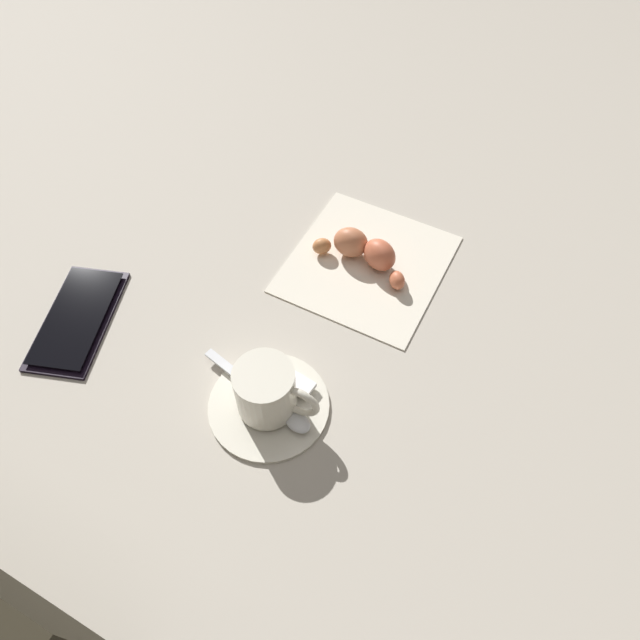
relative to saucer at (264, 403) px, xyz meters
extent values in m
plane|color=#B1A899|center=(0.10, 0.00, 0.00)|extent=(1.80, 1.80, 0.00)
cylinder|color=beige|center=(0.00, 0.00, 0.00)|extent=(0.12, 0.12, 0.01)
cylinder|color=beige|center=(0.00, 0.00, 0.03)|extent=(0.06, 0.06, 0.06)
cylinder|color=black|center=(0.00, 0.00, 0.04)|extent=(0.05, 0.05, 0.00)
torus|color=beige|center=(0.00, -0.04, 0.03)|extent=(0.01, 0.04, 0.04)
cube|color=silver|center=(0.01, 0.03, 0.01)|extent=(0.04, 0.11, 0.00)
ellipsoid|color=silver|center=(-0.01, -0.04, 0.01)|extent=(0.03, 0.03, 0.01)
cube|color=white|center=(0.03, -0.01, 0.01)|extent=(0.03, 0.06, 0.01)
cube|color=silver|center=(0.21, -0.03, 0.00)|extent=(0.19, 0.18, 0.00)
ellipsoid|color=#C86644|center=(0.19, -0.07, 0.01)|extent=(0.03, 0.03, 0.02)
ellipsoid|color=#C86444|center=(0.21, -0.04, 0.02)|extent=(0.04, 0.05, 0.04)
ellipsoid|color=#BF704B|center=(0.22, -0.01, 0.02)|extent=(0.03, 0.04, 0.04)
ellipsoid|color=#BF7644|center=(0.21, 0.03, 0.01)|extent=(0.03, 0.03, 0.02)
cube|color=black|center=(0.01, 0.23, 0.00)|extent=(0.16, 0.10, 0.01)
cube|color=black|center=(0.01, 0.23, 0.00)|extent=(0.14, 0.09, 0.00)
camera|label=1|loc=(-0.22, -0.16, 0.52)|focal=33.01mm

